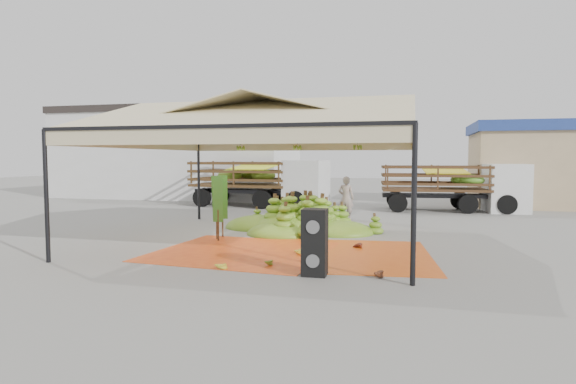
% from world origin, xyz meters
% --- Properties ---
extents(ground, '(90.00, 90.00, 0.00)m').
position_xyz_m(ground, '(0.00, 0.00, 0.00)').
color(ground, slate).
rests_on(ground, ground).
extents(canopy_tent, '(8.10, 8.10, 4.00)m').
position_xyz_m(canopy_tent, '(0.00, 0.00, 3.30)').
color(canopy_tent, black).
rests_on(canopy_tent, ground).
extents(building_white, '(14.30, 6.30, 5.40)m').
position_xyz_m(building_white, '(-10.00, 14.00, 2.71)').
color(building_white, silver).
rests_on(building_white, ground).
extents(building_tan, '(6.30, 5.30, 4.10)m').
position_xyz_m(building_tan, '(10.00, 13.00, 2.07)').
color(building_tan, tan).
rests_on(building_tan, ground).
extents(tarp_left, '(4.47, 4.29, 0.01)m').
position_xyz_m(tarp_left, '(-0.17, -1.74, 0.01)').
color(tarp_left, '#E85B15').
rests_on(tarp_left, ground).
extents(tarp_right, '(4.41, 4.58, 0.01)m').
position_xyz_m(tarp_right, '(2.47, -1.47, 0.01)').
color(tarp_right, '#D05813').
rests_on(tarp_right, ground).
extents(banana_heap, '(6.49, 5.95, 1.13)m').
position_xyz_m(banana_heap, '(0.43, 2.11, 0.57)').
color(banana_heap, '#4C7117').
rests_on(banana_heap, ground).
extents(hand_yellow_a, '(0.52, 0.47, 0.20)m').
position_xyz_m(hand_yellow_a, '(0.01, -3.64, 0.10)').
color(hand_yellow_a, gold).
rests_on(hand_yellow_a, ground).
extents(hand_yellow_b, '(0.48, 0.40, 0.20)m').
position_xyz_m(hand_yellow_b, '(1.21, -1.73, 0.10)').
color(hand_yellow_b, gold).
rests_on(hand_yellow_b, ground).
extents(hand_red_a, '(0.49, 0.40, 0.22)m').
position_xyz_m(hand_red_a, '(3.26, -3.57, 0.11)').
color(hand_red_a, '#572514').
rests_on(hand_red_a, ground).
extents(hand_red_b, '(0.56, 0.55, 0.20)m').
position_xyz_m(hand_red_b, '(2.57, -0.59, 0.10)').
color(hand_red_b, '#521612').
rests_on(hand_red_b, ground).
extents(hand_green, '(0.41, 0.34, 0.18)m').
position_xyz_m(hand_green, '(0.87, -3.05, 0.09)').
color(hand_green, '#457317').
rests_on(hand_green, ground).
extents(hanging_bunches, '(3.24, 0.24, 0.20)m').
position_xyz_m(hanging_bunches, '(1.16, -1.31, 2.62)').
color(hanging_bunches, '#577A19').
rests_on(hanging_bunches, ground).
extents(speaker_stack, '(0.49, 0.43, 1.35)m').
position_xyz_m(speaker_stack, '(2.09, -3.70, 0.67)').
color(speaker_stack, black).
rests_on(speaker_stack, ground).
extents(banana_leaves, '(0.96, 1.36, 3.70)m').
position_xyz_m(banana_leaves, '(-1.46, 0.04, 0.00)').
color(banana_leaves, '#226D1D').
rests_on(banana_leaves, ground).
extents(vendor, '(0.65, 0.47, 1.68)m').
position_xyz_m(vendor, '(1.54, 5.21, 0.84)').
color(vendor, gray).
rests_on(vendor, ground).
extents(truck_left, '(6.76, 2.77, 2.27)m').
position_xyz_m(truck_left, '(-2.98, 9.25, 1.40)').
color(truck_left, '#53361B').
rests_on(truck_left, ground).
extents(truck_right, '(6.30, 2.64, 2.11)m').
position_xyz_m(truck_right, '(5.98, 9.52, 1.30)').
color(truck_right, '#512D1B').
rests_on(truck_right, ground).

